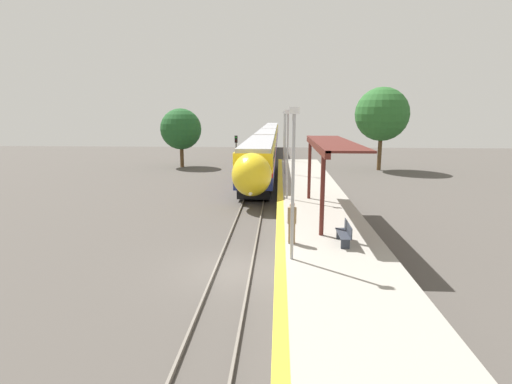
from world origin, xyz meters
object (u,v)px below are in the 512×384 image
(platform_bench, at_px, (345,233))
(person_waiting, at_px, (292,222))
(lamppost_mid, at_px, (287,149))
(lamppost_farthest, at_px, (284,133))
(train, at_px, (268,139))
(railway_signal, at_px, (236,152))
(lamppost_far, at_px, (285,138))
(lamppost_near, at_px, (293,175))

(platform_bench, height_order, person_waiting, person_waiting)
(lamppost_mid, bearing_deg, platform_bench, -75.59)
(lamppost_mid, relative_size, lamppost_farthest, 1.00)
(train, height_order, railway_signal, railway_signal)
(person_waiting, height_order, railway_signal, railway_signal)
(lamppost_mid, bearing_deg, train, 93.42)
(lamppost_mid, distance_m, lamppost_farthest, 21.51)
(platform_bench, bearing_deg, lamppost_far, 96.62)
(train, relative_size, lamppost_farthest, 14.10)
(person_waiting, xyz_separation_m, lamppost_near, (-0.05, -1.86, 2.25))
(train, bearing_deg, lamppost_farthest, -82.35)
(platform_bench, bearing_deg, lamppost_near, -140.09)
(platform_bench, distance_m, railway_signal, 24.39)
(platform_bench, distance_m, lamppost_near, 4.01)
(train, xyz_separation_m, platform_bench, (4.59, -47.60, -0.82))
(person_waiting, distance_m, lamppost_near, 2.92)
(train, relative_size, railway_signal, 19.05)
(railway_signal, height_order, lamppost_far, lamppost_far)
(platform_bench, height_order, lamppost_farthest, lamppost_farthest)
(train, relative_size, lamppost_mid, 14.10)
(train, xyz_separation_m, lamppost_near, (2.32, -49.50, 1.88))
(train, relative_size, lamppost_near, 14.10)
(lamppost_far, xyz_separation_m, lamppost_farthest, (0.00, 10.76, 0.00))
(lamppost_far, height_order, lamppost_farthest, same)
(railway_signal, relative_size, lamppost_farthest, 0.74)
(railway_signal, bearing_deg, lamppost_mid, -71.66)
(lamppost_far, bearing_deg, railway_signal, 142.26)
(platform_bench, bearing_deg, lamppost_mid, 104.41)
(railway_signal, distance_m, lamppost_far, 6.26)
(lamppost_mid, bearing_deg, lamppost_near, -90.00)
(train, xyz_separation_m, lamppost_mid, (2.32, -38.75, 1.88))
(lamppost_farthest, bearing_deg, lamppost_near, -90.00)
(railway_signal, xyz_separation_m, lamppost_mid, (4.79, -14.47, 1.57))
(platform_bench, relative_size, lamppost_farthest, 0.30)
(train, height_order, person_waiting, train)
(platform_bench, distance_m, person_waiting, 2.27)
(railway_signal, xyz_separation_m, lamppost_farthest, (4.79, 7.04, 1.57))
(railway_signal, relative_size, lamppost_far, 0.74)
(person_waiting, bearing_deg, lamppost_mid, 90.34)
(person_waiting, distance_m, railway_signal, 23.87)
(person_waiting, height_order, lamppost_farthest, lamppost_farthest)
(train, distance_m, railway_signal, 24.41)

